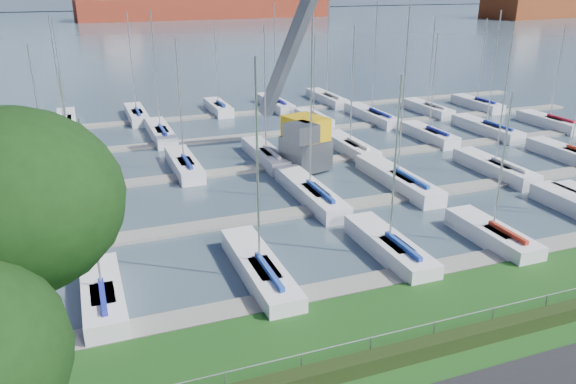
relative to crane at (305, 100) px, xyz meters
name	(u,v)px	position (x,y,z in m)	size (l,w,h in m)	color
water	(91,15)	(-6.68, 234.39, -5.73)	(800.00, 540.00, 0.20)	#425461
hedge	(397,355)	(-6.68, -26.01, -4.98)	(80.00, 0.70, 0.70)	black
fence	(393,332)	(-6.68, -25.61, -4.13)	(0.04, 0.04, 80.00)	gray
docks	(227,172)	(-6.68, 0.39, -5.55)	(90.00, 41.60, 0.25)	slate
crane	(305,100)	(0.00, 0.00, 0.00)	(7.08, 13.11, 22.35)	#56585E
cargo_ship_mid	(197,9)	(31.86, 190.39, -1.80)	(101.83, 23.34, 21.50)	maroon
cargo_ship_east	(554,7)	(173.96, 148.80, -1.57)	(81.64, 32.49, 21.50)	maroon
sailboat_fleet	(209,97)	(-7.28, 3.09, 0.13)	(74.68, 49.64, 13.53)	navy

